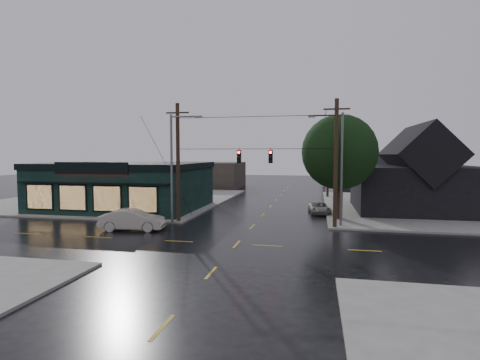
% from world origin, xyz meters
% --- Properties ---
extents(ground_plane, '(160.00, 160.00, 0.00)m').
position_xyz_m(ground_plane, '(0.00, 0.00, 0.00)').
color(ground_plane, black).
extents(sidewalk_nw, '(28.00, 28.00, 0.15)m').
position_xyz_m(sidewalk_nw, '(-20.00, 20.00, 0.07)').
color(sidewalk_nw, gray).
rests_on(sidewalk_nw, ground).
extents(sidewalk_ne, '(28.00, 28.00, 0.15)m').
position_xyz_m(sidewalk_ne, '(20.00, 20.00, 0.07)').
color(sidewalk_ne, gray).
rests_on(sidewalk_ne, ground).
extents(pizza_shop, '(16.30, 12.34, 4.90)m').
position_xyz_m(pizza_shop, '(-15.00, 12.94, 2.56)').
color(pizza_shop, black).
rests_on(pizza_shop, ground).
extents(ne_building, '(12.60, 11.60, 8.75)m').
position_xyz_m(ne_building, '(15.00, 17.00, 4.47)').
color(ne_building, black).
rests_on(ne_building, ground).
extents(corner_tree, '(6.65, 6.65, 9.23)m').
position_xyz_m(corner_tree, '(7.00, 10.62, 6.03)').
color(corner_tree, black).
rests_on(corner_tree, ground).
extents(utility_pole_nw, '(2.00, 0.32, 10.15)m').
position_xyz_m(utility_pole_nw, '(-6.50, 6.50, 0.00)').
color(utility_pole_nw, '#321C16').
rests_on(utility_pole_nw, ground).
extents(utility_pole_ne, '(2.00, 0.32, 10.15)m').
position_xyz_m(utility_pole_ne, '(6.50, 6.50, 0.00)').
color(utility_pole_ne, '#321C16').
rests_on(utility_pole_ne, ground).
extents(utility_pole_far_a, '(2.00, 0.32, 9.65)m').
position_xyz_m(utility_pole_far_a, '(6.50, 28.00, 0.00)').
color(utility_pole_far_a, '#321C16').
rests_on(utility_pole_far_a, ground).
extents(utility_pole_far_b, '(2.00, 0.32, 9.15)m').
position_xyz_m(utility_pole_far_b, '(6.50, 48.00, 0.00)').
color(utility_pole_far_b, '#321C16').
rests_on(utility_pole_far_b, ground).
extents(utility_pole_far_c, '(2.00, 0.32, 9.15)m').
position_xyz_m(utility_pole_far_c, '(6.50, 68.00, 0.00)').
color(utility_pole_far_c, '#321C16').
rests_on(utility_pole_far_c, ground).
extents(span_signal_assembly, '(13.00, 0.48, 1.23)m').
position_xyz_m(span_signal_assembly, '(0.10, 6.50, 5.70)').
color(span_signal_assembly, black).
rests_on(span_signal_assembly, ground).
extents(streetlight_nw, '(5.40, 0.30, 9.15)m').
position_xyz_m(streetlight_nw, '(-6.80, 5.80, 0.00)').
color(streetlight_nw, slate).
rests_on(streetlight_nw, ground).
extents(streetlight_ne, '(5.40, 0.30, 9.15)m').
position_xyz_m(streetlight_ne, '(7.00, 7.20, 0.00)').
color(streetlight_ne, slate).
rests_on(streetlight_ne, ground).
extents(bg_building_west, '(12.00, 10.00, 4.40)m').
position_xyz_m(bg_building_west, '(-14.00, 40.00, 2.20)').
color(bg_building_west, '#362E27').
rests_on(bg_building_west, ground).
extents(bg_building_east, '(14.00, 12.00, 5.60)m').
position_xyz_m(bg_building_east, '(16.00, 45.00, 2.80)').
color(bg_building_east, '#26272B').
rests_on(bg_building_east, ground).
extents(sedan_cream, '(5.16, 2.53, 1.63)m').
position_xyz_m(sedan_cream, '(-8.83, 2.74, 0.81)').
color(sedan_cream, '#B3AB9D').
rests_on(sedan_cream, ground).
extents(suv_silver, '(2.39, 4.24, 1.12)m').
position_xyz_m(suv_silver, '(5.35, 13.96, 0.56)').
color(suv_silver, gray).
rests_on(suv_silver, ground).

